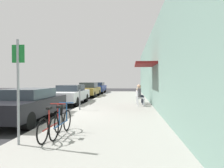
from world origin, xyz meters
TOP-DOWN VIEW (x-y plane):
  - ground_plane at (0.00, 0.00)m, footprint 60.00×60.00m
  - sidewalk_slab at (2.25, 2.00)m, footprint 4.50×32.00m
  - building_facade at (4.64, 2.00)m, footprint 1.40×32.00m
  - parked_car_0 at (-1.10, -1.22)m, footprint 1.80×4.40m
  - parked_car_1 at (-1.10, 4.53)m, footprint 1.80×4.40m
  - parked_car_2 at (-1.10, 10.42)m, footprint 1.80×4.40m
  - parked_car_3 at (-1.10, 15.64)m, footprint 1.80×4.40m
  - parking_meter at (0.45, 1.21)m, footprint 0.12×0.10m
  - street_sign at (0.40, -4.36)m, footprint 0.32×0.06m
  - bicycle_0 at (0.99, -3.76)m, footprint 0.46×1.71m
  - bicycle_1 at (1.16, -3.47)m, footprint 0.46×1.71m
  - cafe_chair_0 at (3.72, 3.11)m, footprint 0.44×0.44m
  - cafe_chair_1 at (3.72, 3.87)m, footprint 0.48×0.48m
  - seated_patron_1 at (3.78, 3.86)m, footprint 0.45×0.39m
  - cafe_chair_2 at (3.72, 4.70)m, footprint 0.53×0.53m
  - seated_patron_2 at (3.78, 4.72)m, footprint 0.49×0.44m

SIDE VIEW (x-z plane):
  - ground_plane at x=0.00m, z-range 0.00..0.00m
  - sidewalk_slab at x=2.25m, z-range 0.00..0.12m
  - bicycle_0 at x=0.99m, z-range 0.03..0.93m
  - bicycle_1 at x=1.16m, z-range 0.03..0.93m
  - cafe_chair_0 at x=3.72m, z-range 0.19..1.06m
  - cafe_chair_1 at x=3.72m, z-range 0.19..1.06m
  - cafe_chair_2 at x=3.72m, z-range 0.19..1.06m
  - parked_car_1 at x=-1.10m, z-range 0.04..1.39m
  - parked_car_0 at x=-1.10m, z-range 0.04..1.40m
  - parked_car_3 at x=-1.10m, z-range 0.04..1.44m
  - parked_car_2 at x=-1.10m, z-range 0.02..1.48m
  - seated_patron_1 at x=3.78m, z-range 0.17..1.46m
  - seated_patron_2 at x=3.78m, z-range 0.17..1.46m
  - parking_meter at x=0.45m, z-range 0.23..1.55m
  - street_sign at x=0.40m, z-range 0.34..2.94m
  - building_facade at x=4.64m, z-range 0.00..4.88m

